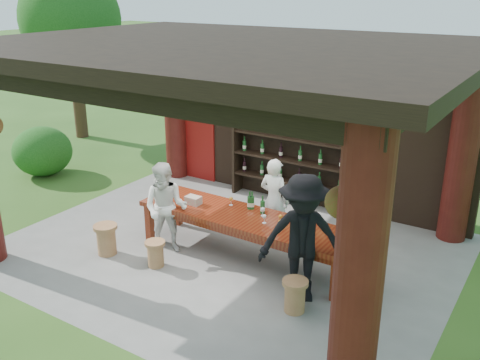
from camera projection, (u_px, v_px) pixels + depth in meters
The scene contains 14 objects.
ground at pixel (228, 249), 9.24m from camera, with size 90.00×90.00×0.00m, color #2D5119.
pavilion at pixel (240, 124), 8.86m from camera, with size 7.50×6.00×3.60m.
wine_shelf at pixel (291, 150), 10.83m from camera, with size 2.61×0.40×2.29m.
tasting_table at pixel (246, 222), 8.76m from camera, with size 3.82×1.03×0.75m.
stool_near_left at pixel (155, 253), 8.61m from camera, with size 0.33×0.33×0.44m.
stool_near_right at pixel (295, 295), 7.41m from camera, with size 0.37×0.37×0.48m.
stool_far_left at pixel (106, 239), 8.99m from camera, with size 0.40×0.40×0.53m.
host at pixel (274, 200), 9.33m from camera, with size 0.55×0.36×1.52m, color white.
guest_woman at pixel (166, 208), 8.94m from camera, with size 0.76×0.59×1.57m, color white.
guest_man at pixel (303, 239), 7.48m from camera, with size 1.23×0.71×1.91m, color black.
table_bottles at pixel (255, 202), 8.89m from camera, with size 0.36×0.14×0.31m.
table_glasses at pixel (275, 218), 8.48m from camera, with size 1.68×0.44×0.15m.
napkin_basket at pixel (193, 200), 9.17m from camera, with size 0.26×0.18×0.14m, color #BF6672.
shrubs at pixel (383, 237), 8.45m from camera, with size 13.56×7.83×1.36m.
Camera 1 is at (4.62, -6.86, 4.31)m, focal length 40.00 mm.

